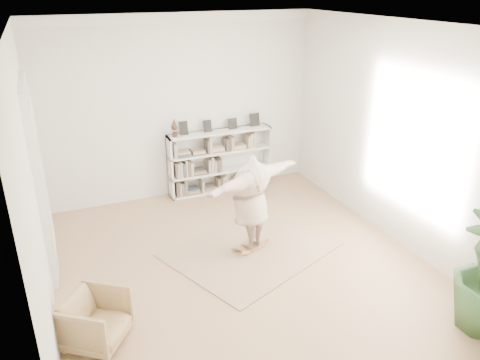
# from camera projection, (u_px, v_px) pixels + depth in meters

# --- Properties ---
(floor) EXTENTS (6.00, 6.00, 0.00)m
(floor) POSITION_uv_depth(u_px,v_px,m) (240.00, 263.00, 7.39)
(floor) COLOR #A87D57
(floor) RESTS_ON ground
(room_shell) EXTENTS (6.00, 6.00, 6.00)m
(room_shell) POSITION_uv_depth(u_px,v_px,m) (177.00, 17.00, 8.51)
(room_shell) COLOR silver
(room_shell) RESTS_ON floor
(doors) EXTENTS (0.09, 1.78, 2.92)m
(doors) POSITION_uv_depth(u_px,v_px,m) (39.00, 179.00, 6.97)
(doors) COLOR white
(doors) RESTS_ON floor
(bookshelf) EXTENTS (2.20, 0.35, 1.64)m
(bookshelf) POSITION_uv_depth(u_px,v_px,m) (220.00, 161.00, 9.80)
(bookshelf) COLOR silver
(bookshelf) RESTS_ON floor
(armchair) EXTENTS (1.00, 1.00, 0.66)m
(armchair) POSITION_uv_depth(u_px,v_px,m) (95.00, 320.00, 5.67)
(armchair) COLOR tan
(armchair) RESTS_ON floor
(rug) EXTENTS (3.07, 2.80, 0.02)m
(rug) POSITION_uv_depth(u_px,v_px,m) (250.00, 249.00, 7.77)
(rug) COLOR tan
(rug) RESTS_ON floor
(rocker_board) EXTENTS (0.52, 0.42, 0.10)m
(rocker_board) POSITION_uv_depth(u_px,v_px,m) (250.00, 246.00, 7.74)
(rocker_board) COLOR #9A673D
(rocker_board) RESTS_ON rug
(person) EXTENTS (2.02, 1.24, 1.60)m
(person) POSITION_uv_depth(u_px,v_px,m) (251.00, 200.00, 7.41)
(person) COLOR #C2A591
(person) RESTS_ON rocker_board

